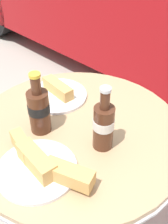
# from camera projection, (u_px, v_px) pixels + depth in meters

# --- Properties ---
(bistro_table) EXTENTS (0.75, 0.75, 0.71)m
(bistro_table) POSITION_uv_depth(u_px,v_px,m) (77.00, 155.00, 1.04)
(bistro_table) COLOR #B7B7BC
(bistro_table) RESTS_ON ground_plane
(cola_bottle_left) EXTENTS (0.07, 0.07, 0.22)m
(cola_bottle_left) POSITION_uv_depth(u_px,v_px,m) (104.00, 125.00, 0.84)
(cola_bottle_left) COLOR #4C2819
(cola_bottle_left) RESTS_ON bistro_table
(cola_bottle_right) EXTENTS (0.07, 0.07, 0.22)m
(cola_bottle_right) POSITION_uv_depth(u_px,v_px,m) (39.00, 109.00, 0.90)
(cola_bottle_right) COLOR #4C2819
(cola_bottle_right) RESTS_ON bistro_table
(lunch_plate_near) EXTENTS (0.23, 0.23, 0.06)m
(lunch_plate_near) POSITION_uv_depth(u_px,v_px,m) (57.00, 93.00, 1.09)
(lunch_plate_near) COLOR white
(lunch_plate_near) RESTS_ON bistro_table
(lunch_plate_far) EXTENTS (0.31, 0.24, 0.07)m
(lunch_plate_far) POSITION_uv_depth(u_px,v_px,m) (41.00, 165.00, 0.80)
(lunch_plate_far) COLOR white
(lunch_plate_far) RESTS_ON bistro_table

